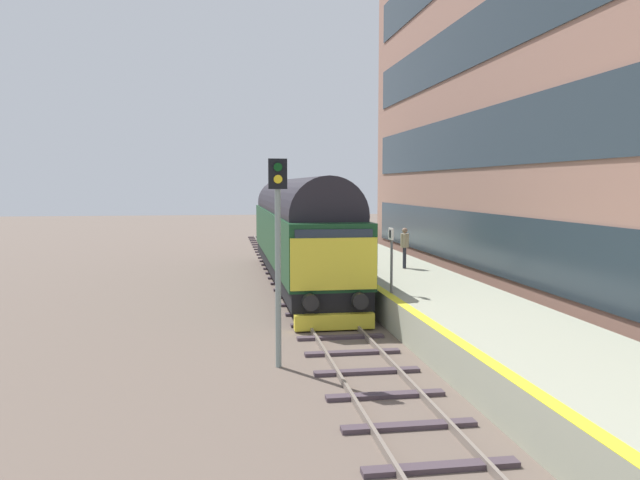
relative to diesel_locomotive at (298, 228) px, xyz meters
name	(u,v)px	position (x,y,z in m)	size (l,w,h in m)	color
ground_plane	(312,301)	(0.00, -4.45, -2.48)	(140.00, 140.00, 0.00)	#68584D
track_main	(312,300)	(0.00, -4.45, -2.43)	(2.50, 60.00, 0.15)	gray
station_platform	(404,286)	(3.60, -4.45, -1.98)	(4.00, 44.00, 1.01)	#A4A78F
station_building	(549,34)	(8.75, -5.39, 7.50)	(4.31, 34.62, 19.97)	#9A6F5F
diesel_locomotive	(298,228)	(0.00, 0.00, 0.00)	(2.74, 18.85, 4.68)	black
signal_post_near	(278,240)	(-1.99, -12.79, 0.59)	(0.44, 0.22, 5.00)	gray
platform_number_sign	(391,250)	(1.91, -8.71, -0.13)	(0.10, 0.44, 2.04)	slate
waiting_passenger	(405,244)	(4.02, -3.06, -0.49)	(0.44, 0.48, 1.64)	#2A2D38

